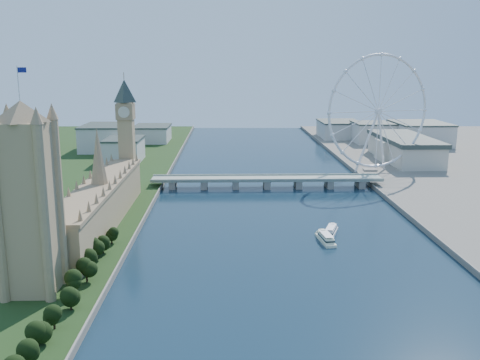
{
  "coord_description": "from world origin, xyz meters",
  "views": [
    {
      "loc": [
        -37.91,
        -199.79,
        115.2
      ],
      "look_at": [
        -27.92,
        210.0,
        26.89
      ],
      "focal_mm": 40.0,
      "sensor_mm": 36.0,
      "label": 1
    }
  ],
  "objects_px": {
    "london_eye": "(378,112)",
    "tour_boat_near": "(331,234)",
    "tour_boat_far": "(326,242)",
    "victoria_tower": "(28,193)"
  },
  "relations": [
    {
      "from": "tour_boat_near",
      "to": "tour_boat_far",
      "type": "relative_size",
      "value": 0.94
    },
    {
      "from": "london_eye",
      "to": "tour_boat_near",
      "type": "height_order",
      "value": "london_eye"
    },
    {
      "from": "victoria_tower",
      "to": "tour_boat_far",
      "type": "distance_m",
      "value": 190.14
    },
    {
      "from": "victoria_tower",
      "to": "tour_boat_near",
      "type": "relative_size",
      "value": 4.1
    },
    {
      "from": "tour_boat_far",
      "to": "london_eye",
      "type": "bearing_deg",
      "value": 60.73
    },
    {
      "from": "victoria_tower",
      "to": "tour_boat_near",
      "type": "height_order",
      "value": "victoria_tower"
    },
    {
      "from": "tour_boat_near",
      "to": "tour_boat_far",
      "type": "distance_m",
      "value": 17.62
    },
    {
      "from": "london_eye",
      "to": "tour_boat_near",
      "type": "xyz_separation_m",
      "value": [
        -86.08,
        -201.29,
        -67.52
      ]
    },
    {
      "from": "tour_boat_near",
      "to": "victoria_tower",
      "type": "bearing_deg",
      "value": -129.79
    },
    {
      "from": "london_eye",
      "to": "tour_boat_far",
      "type": "height_order",
      "value": "london_eye"
    }
  ]
}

